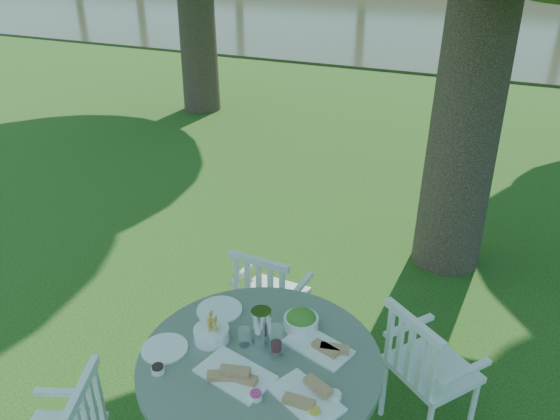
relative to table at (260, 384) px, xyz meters
The scene contains 6 objects.
ground 1.63m from the table, 113.20° to the left, with size 140.00×140.00×0.00m, color #13370B.
table is the anchor object (origin of this frame).
chair_ne 0.98m from the table, 40.27° to the left, with size 0.63×0.62×0.91m.
chair_nw 1.00m from the table, 113.62° to the left, with size 0.46×0.43×0.88m.
tableware 0.25m from the table, 130.55° to the left, with size 1.14×0.75×0.22m.
river 24.39m from the table, 91.38° to the left, with size 100.00×28.00×0.12m, color #2D311D.
Camera 1 is at (1.57, -3.31, 2.80)m, focal length 35.00 mm.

